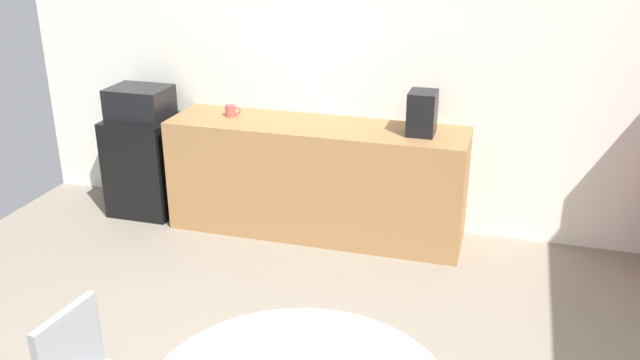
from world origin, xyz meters
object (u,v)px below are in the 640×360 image
(coffee_maker, at_px, (422,113))
(mini_fridge, at_px, (146,164))
(microwave, at_px, (140,103))
(mug_white, at_px, (231,111))

(coffee_maker, bearing_deg, mini_fridge, 180.00)
(mini_fridge, distance_m, microwave, 0.54)
(mug_white, bearing_deg, mini_fridge, -178.28)
(microwave, distance_m, coffee_maker, 2.33)
(mini_fridge, distance_m, coffee_maker, 2.41)
(microwave, relative_size, mug_white, 3.72)
(mini_fridge, distance_m, mug_white, 0.96)
(microwave, height_order, coffee_maker, coffee_maker)
(mini_fridge, bearing_deg, microwave, 0.00)
(mug_white, relative_size, coffee_maker, 0.40)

